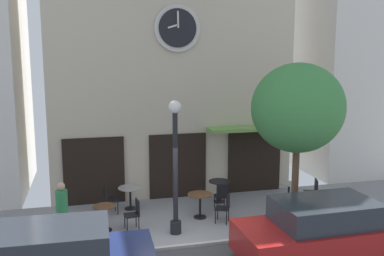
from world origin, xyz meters
The scene contains 15 objects.
clock_building centered at (0.69, 5.67, 5.53)m, with size 8.75×4.39×10.71m.
street_lamp centered at (-0.07, 0.99, 1.94)m, with size 0.36×0.36×3.82m.
street_tree centered at (3.37, 0.50, 3.55)m, with size 2.67×2.41×4.84m.
cafe_table_center_right centered at (-2.02, 1.68, 0.52)m, with size 0.67×0.67×0.75m.
cafe_table_near_curb centered at (-1.10, 3.31, 0.55)m, with size 0.79×0.79×0.74m.
cafe_table_rightmost centered at (0.93, 1.99, 0.57)m, with size 0.78×0.78×0.77m.
cafe_table_center_left centered at (1.97, 3.26, 0.55)m, with size 0.75×0.75×0.75m.
cafe_table_center centered at (4.22, 2.52, 0.47)m, with size 0.62×0.62×0.72m.
cafe_chair_under_awning centered at (1.78, 2.45, 0.53)m, with size 0.42×0.42×0.90m.
cafe_chair_corner centered at (-1.18, 1.56, 0.53)m, with size 0.44×0.44×0.90m.
cafe_chair_near_lamp centered at (1.54, 1.40, 0.53)m, with size 0.55×0.55×0.90m.
cafe_chair_left_end centered at (-1.83, 3.01, 0.53)m, with size 0.46×0.46×0.90m.
cafe_chair_by_entrance centered at (4.95, 2.17, 0.53)m, with size 0.50×0.50×0.90m.
pedestrian_green centered at (-3.16, 1.20, 0.86)m, with size 0.35×0.35×1.67m.
parked_car_red centered at (3.12, -1.53, 0.76)m, with size 4.33×2.08×1.55m.
Camera 1 is at (-2.47, -10.42, 4.99)m, focal length 40.25 mm.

